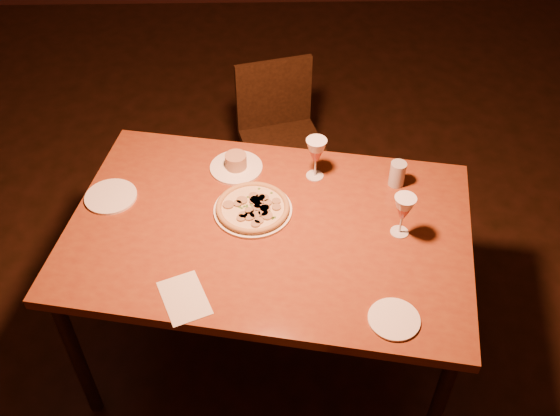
{
  "coord_description": "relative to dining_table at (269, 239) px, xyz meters",
  "views": [
    {
      "loc": [
        0.25,
        -1.77,
        2.54
      ],
      "look_at": [
        0.29,
        -0.05,
        0.87
      ],
      "focal_mm": 40.0,
      "sensor_mm": 36.0,
      "label": 1
    }
  ],
  "objects": [
    {
      "name": "side_plate_left",
      "position": [
        -0.63,
        0.18,
        0.08
      ],
      "size": [
        0.21,
        0.21,
        0.01
      ],
      "primitive_type": "cylinder",
      "color": "white",
      "rests_on": "dining_table"
    },
    {
      "name": "menu_card",
      "position": [
        -0.29,
        -0.34,
        0.07
      ],
      "size": [
        0.21,
        0.25,
        0.0
      ],
      "primitive_type": "cube",
      "rotation": [
        0.0,
        0.0,
        0.39
      ],
      "color": "silver",
      "rests_on": "dining_table"
    },
    {
      "name": "side_plate_near",
      "position": [
        0.41,
        -0.45,
        0.08
      ],
      "size": [
        0.18,
        0.18,
        0.01
      ],
      "primitive_type": "cylinder",
      "color": "white",
      "rests_on": "dining_table"
    },
    {
      "name": "chair_far",
      "position": [
        0.07,
        1.03,
        -0.27
      ],
      "size": [
        0.5,
        0.5,
        0.86
      ],
      "rotation": [
        0.0,
        0.0,
        0.25
      ],
      "color": "black",
      "rests_on": "floor"
    },
    {
      "name": "wine_glass_far",
      "position": [
        0.2,
        0.29,
        0.17
      ],
      "size": [
        0.09,
        0.09,
        0.19
      ],
      "primitive_type": null,
      "color": "#CB5554",
      "rests_on": "dining_table"
    },
    {
      "name": "water_tumbler",
      "position": [
        0.53,
        0.23,
        0.13
      ],
      "size": [
        0.06,
        0.06,
        0.11
      ],
      "primitive_type": "cylinder",
      "color": "#ACB3BC",
      "rests_on": "dining_table"
    },
    {
      "name": "pizza_plate",
      "position": [
        -0.06,
        0.09,
        0.09
      ],
      "size": [
        0.31,
        0.31,
        0.03
      ],
      "color": "white",
      "rests_on": "dining_table"
    },
    {
      "name": "floor",
      "position": [
        -0.25,
        0.1,
        -0.75
      ],
      "size": [
        7.0,
        7.0,
        0.0
      ],
      "primitive_type": "plane",
      "color": "#331811",
      "rests_on": "ground"
    },
    {
      "name": "dining_table",
      "position": [
        0.0,
        0.0,
        0.0
      ],
      "size": [
        1.7,
        1.26,
        0.82
      ],
      "rotation": [
        0.0,
        0.0,
        -0.19
      ],
      "color": "brown",
      "rests_on": "floor"
    },
    {
      "name": "wine_glass_right",
      "position": [
        0.5,
        -0.04,
        0.16
      ],
      "size": [
        0.08,
        0.08,
        0.18
      ],
      "primitive_type": null,
      "color": "#CB5554",
      "rests_on": "dining_table"
    },
    {
      "name": "ramekin_saucer",
      "position": [
        -0.13,
        0.35,
        0.1
      ],
      "size": [
        0.22,
        0.22,
        0.07
      ],
      "color": "white",
      "rests_on": "dining_table"
    }
  ]
}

